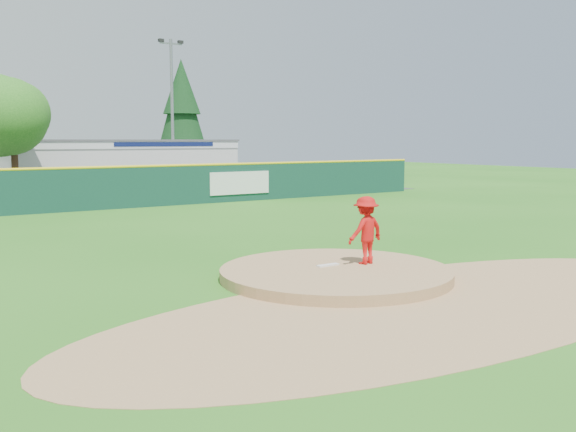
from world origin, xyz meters
TOP-DOWN VIEW (x-y plane):
  - ground at (0.00, 0.00)m, footprint 120.00×120.00m
  - pitchers_mound at (0.00, 0.00)m, footprint 5.50×5.50m
  - pitching_rubber at (0.00, 0.30)m, footprint 0.60×0.15m
  - infield_dirt_arc at (0.00, -3.00)m, footprint 15.40×15.40m
  - parking_lot at (0.00, 27.00)m, footprint 44.00×16.00m
  - pitcher at (0.95, 0.02)m, footprint 1.13×0.73m
  - pool_building_grp at (6.00, 31.99)m, footprint 15.20×8.20m
  - fence_banners at (-1.80, 17.92)m, footprint 22.84×0.04m
  - outfield_fence at (0.00, 18.00)m, footprint 40.00×0.14m
  - deciduous_tree at (-2.00, 25.00)m, footprint 5.60×5.60m
  - conifer_tree at (13.00, 36.00)m, footprint 4.40×4.40m
  - light_pole_right at (9.00, 29.00)m, footprint 1.75×0.25m

SIDE VIEW (x-z plane):
  - ground at x=0.00m, z-range 0.00..0.00m
  - pitchers_mound at x=0.00m, z-range -0.25..0.25m
  - infield_dirt_arc at x=0.00m, z-range 0.00..0.01m
  - parking_lot at x=0.00m, z-range 0.00..0.02m
  - pitching_rubber at x=0.00m, z-range 0.25..0.29m
  - fence_banners at x=-1.80m, z-range 0.40..1.60m
  - pitcher at x=0.95m, z-range 0.25..1.91m
  - outfield_fence at x=0.00m, z-range 0.05..2.12m
  - pool_building_grp at x=6.00m, z-range 0.01..3.32m
  - deciduous_tree at x=-2.00m, z-range 0.87..8.23m
  - conifer_tree at x=13.00m, z-range 0.79..10.29m
  - light_pole_right at x=9.00m, z-range 0.54..10.54m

